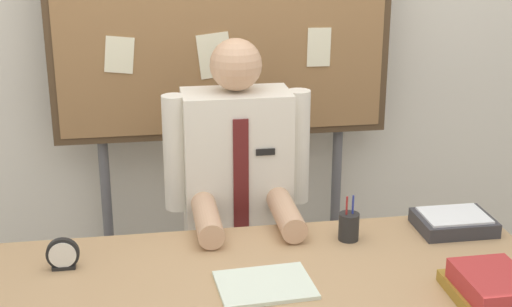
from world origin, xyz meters
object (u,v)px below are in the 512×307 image
Objects in this scene: desk_clock at (63,255)px; paper_tray at (454,222)px; person at (238,227)px; pen_holder at (349,226)px; book_stack at (493,290)px; desk at (266,307)px; open_notebook at (265,285)px.

desk_clock is 1.33m from paper_tray.
paper_tray is (0.72, -0.36, 0.13)m from person.
book_stack is at bearing -58.75° from pen_holder.
desk is 11.23× the size of pen_holder.
desk is 0.64m from person.
book_stack is at bearing -19.44° from desk.
desk_clock reaches higher than paper_tray.
open_notebook is at bearing 162.43° from book_stack.
book_stack is at bearing -18.60° from desk_clock.
open_notebook is at bearing -111.43° from desk.
person reaches higher than desk.
open_notebook is (-0.01, -0.66, 0.11)m from person.
person reaches higher than pen_holder.
desk_clock is at bearing 161.40° from book_stack.
book_stack is 1.04× the size of open_notebook.
pen_holder is (0.33, -0.38, 0.15)m from person.
desk is 0.66m from desk_clock.
open_notebook is 0.44m from pen_holder.
open_notebook is 2.75× the size of desk_clock.
person is (0.00, 0.64, -0.02)m from desk.
book_stack is at bearing -54.12° from person.
pen_holder reaches higher than open_notebook.
desk is 17.40× the size of desk_clock.
person is 5.25× the size of paper_tray.
desk is at bearing -142.09° from pen_holder.
pen_holder reaches higher than paper_tray.
person is at bearing 90.00° from desk.
open_notebook is 0.79m from paper_tray.
desk_clock is at bearing 162.26° from desk.
paper_tray is at bearing 78.65° from book_stack.
person is at bearing 153.38° from paper_tray.
person is 13.23× the size of desk_clock.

